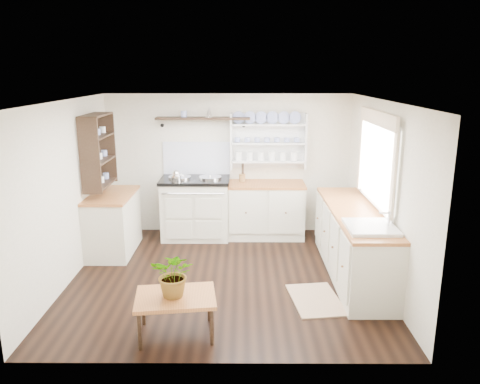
% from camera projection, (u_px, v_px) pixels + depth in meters
% --- Properties ---
extents(floor, '(4.00, 3.80, 0.01)m').
position_uv_depth(floor, '(225.00, 277.00, 6.21)').
color(floor, black).
rests_on(floor, ground).
extents(wall_back, '(4.00, 0.02, 2.30)m').
position_uv_depth(wall_back, '(228.00, 164.00, 7.76)').
color(wall_back, beige).
rests_on(wall_back, ground).
extents(wall_right, '(0.02, 3.80, 2.30)m').
position_uv_depth(wall_right, '(382.00, 193.00, 5.91)').
color(wall_right, beige).
rests_on(wall_right, ground).
extents(wall_left, '(0.02, 3.80, 2.30)m').
position_uv_depth(wall_left, '(67.00, 193.00, 5.93)').
color(wall_left, beige).
rests_on(wall_left, ground).
extents(ceiling, '(4.00, 3.80, 0.01)m').
position_uv_depth(ceiling, '(223.00, 101.00, 5.63)').
color(ceiling, white).
rests_on(ceiling, wall_back).
extents(window, '(0.08, 1.55, 1.22)m').
position_uv_depth(window, '(377.00, 159.00, 5.95)').
color(window, white).
rests_on(window, wall_right).
extents(aga_cooker, '(1.10, 0.76, 1.02)m').
position_uv_depth(aga_cooker, '(196.00, 207.00, 7.61)').
color(aga_cooker, beige).
rests_on(aga_cooker, floor).
extents(back_cabinets, '(1.27, 0.63, 0.90)m').
position_uv_depth(back_cabinets, '(265.00, 209.00, 7.64)').
color(back_cabinets, beige).
rests_on(back_cabinets, floor).
extents(right_cabinets, '(0.62, 2.43, 0.90)m').
position_uv_depth(right_cabinets, '(353.00, 242.00, 6.18)').
color(right_cabinets, beige).
rests_on(right_cabinets, floor).
extents(belfast_sink, '(0.55, 0.60, 0.45)m').
position_uv_depth(belfast_sink, '(370.00, 237.00, 5.37)').
color(belfast_sink, white).
rests_on(belfast_sink, right_cabinets).
extents(left_cabinets, '(0.62, 1.13, 0.90)m').
position_uv_depth(left_cabinets, '(113.00, 222.00, 6.97)').
color(left_cabinets, beige).
rests_on(left_cabinets, floor).
extents(plate_rack, '(1.20, 0.22, 0.90)m').
position_uv_depth(plate_rack, '(268.00, 140.00, 7.62)').
color(plate_rack, white).
rests_on(plate_rack, wall_back).
extents(high_shelf, '(1.50, 0.29, 0.16)m').
position_uv_depth(high_shelf, '(203.00, 119.00, 7.45)').
color(high_shelf, black).
rests_on(high_shelf, wall_back).
extents(left_shelving, '(0.28, 0.80, 1.05)m').
position_uv_depth(left_shelving, '(98.00, 150.00, 6.70)').
color(left_shelving, black).
rests_on(left_shelving, wall_left).
extents(kettle, '(0.17, 0.17, 0.20)m').
position_uv_depth(kettle, '(176.00, 177.00, 7.36)').
color(kettle, silver).
rests_on(kettle, aga_cooker).
extents(utensil_crock, '(0.10, 0.10, 0.12)m').
position_uv_depth(utensil_crock, '(242.00, 178.00, 7.59)').
color(utensil_crock, olive).
rests_on(utensil_crock, back_cabinets).
extents(center_table, '(0.87, 0.67, 0.44)m').
position_uv_depth(center_table, '(176.00, 300.00, 4.76)').
color(center_table, brown).
rests_on(center_table, floor).
extents(potted_plant, '(0.50, 0.45, 0.48)m').
position_uv_depth(potted_plant, '(175.00, 274.00, 4.69)').
color(potted_plant, '#3F7233').
rests_on(potted_plant, center_table).
extents(floor_rug, '(0.65, 0.91, 0.02)m').
position_uv_depth(floor_rug, '(316.00, 300.00, 5.57)').
color(floor_rug, '#81674B').
rests_on(floor_rug, floor).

